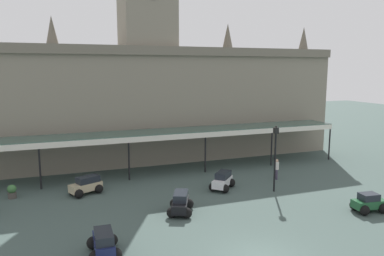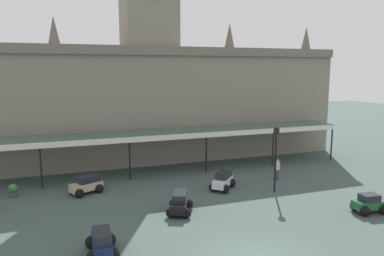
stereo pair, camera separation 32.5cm
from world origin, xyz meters
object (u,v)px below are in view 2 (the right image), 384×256
Objects in this scene: car_green_sedan at (369,205)px; pedestrian_crossing_forecourt at (278,169)px; car_navy_estate at (102,244)px; planter_forecourt_centre at (13,191)px; car_black_estate at (180,204)px; car_white_estate at (223,182)px; victorian_lamppost at (276,151)px; car_beige_estate at (87,186)px.

car_green_sedan is 1.28× the size of pedestrian_crossing_forecourt.
planter_forecourt_centre is (-4.89, 10.37, -0.07)m from car_navy_estate.
car_black_estate reaches higher than car_green_sedan.
pedestrian_crossing_forecourt is (14.74, 7.83, 0.34)m from car_navy_estate.
car_black_estate is 5.54m from car_white_estate.
car_white_estate is at bearing 36.62° from car_navy_estate.
car_white_estate is 4.49m from victorian_lamppost.
car_white_estate is (9.59, -2.36, 0.00)m from car_beige_estate.
victorian_lamppost is (3.28, -1.83, 2.46)m from car_white_estate.
pedestrian_crossing_forecourt is at bearing 27.99° from car_navy_estate.
car_navy_estate reaches higher than car_green_sedan.
pedestrian_crossing_forecourt is at bearing -6.41° from car_beige_estate.
car_black_estate and car_beige_estate have the same top height.
car_green_sedan is 11.76m from car_black_estate.
planter_forecourt_centre is at bearing 153.51° from car_green_sedan.
car_green_sedan is at bearing -58.28° from victorian_lamppost.
car_beige_estate is (-16.24, 9.65, 0.06)m from car_green_sedan.
victorian_lamppost is (7.71, 1.51, 2.46)m from car_black_estate.
car_black_estate is (-11.08, 3.94, 0.06)m from car_green_sedan.
victorian_lamppost is at bearing -18.06° from car_beige_estate.
car_navy_estate and car_white_estate have the same top height.
car_beige_estate and car_white_estate have the same top height.
car_white_estate is (-6.65, 7.29, 0.06)m from car_green_sedan.
victorian_lamppost is at bearing -29.18° from car_white_estate.
car_black_estate is at bearing 160.40° from car_green_sedan.
car_navy_estate is 0.94× the size of car_black_estate.
car_beige_estate is at bearing 149.28° from car_green_sedan.
car_green_sedan is 9.87m from car_white_estate.
car_beige_estate is 9.88m from car_white_estate.
pedestrian_crossing_forecourt is at bearing 100.63° from car_green_sedan.
car_black_estate is 1.02× the size of car_white_estate.
planter_forecourt_centre is at bearing 164.04° from victorian_lamppost.
car_navy_estate is 0.96× the size of car_white_estate.
car_white_estate is at bearing -172.16° from pedestrian_crossing_forecourt.
pedestrian_crossing_forecourt is (5.15, 0.71, 0.34)m from car_white_estate.
victorian_lamppost is at bearing -126.32° from pedestrian_crossing_forecourt.
pedestrian_crossing_forecourt is 0.34× the size of victorian_lamppost.
car_black_estate is 2.52× the size of planter_forecourt_centre.
pedestrian_crossing_forecourt reaches higher than car_white_estate.
victorian_lamppost is (12.87, 5.29, 2.46)m from car_navy_estate.
victorian_lamppost is (12.87, -4.20, 2.46)m from car_beige_estate.
pedestrian_crossing_forecourt is at bearing 7.84° from car_white_estate.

